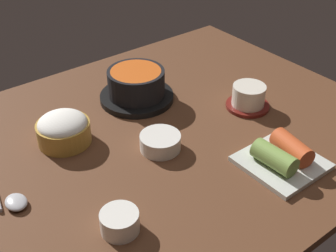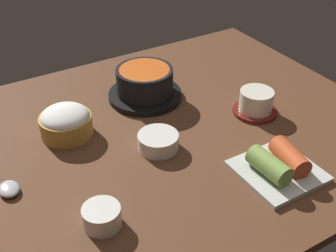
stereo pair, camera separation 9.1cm
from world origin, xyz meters
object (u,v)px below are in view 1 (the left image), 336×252
(banchan_cup_center, at_px, (160,142))
(spoon, at_px, (9,197))
(tea_cup_with_saucer, at_px, (248,97))
(rice_bowl, at_px, (63,129))
(side_bowl_near, at_px, (120,221))
(stone_pot, at_px, (136,86))
(kimchi_plate, at_px, (282,157))

(banchan_cup_center, bearing_deg, spoon, 171.35)
(tea_cup_with_saucer, distance_m, spoon, 0.55)
(rice_bowl, distance_m, side_bowl_near, 0.27)
(banchan_cup_center, relative_size, spoon, 0.50)
(stone_pot, relative_size, rice_bowl, 1.59)
(rice_bowl, bearing_deg, stone_pot, 12.60)
(rice_bowl, bearing_deg, kimchi_plate, -47.69)
(kimchi_plate, bearing_deg, stone_pot, 102.42)
(rice_bowl, bearing_deg, banchan_cup_center, -44.76)
(stone_pot, relative_size, banchan_cup_center, 2.10)
(stone_pot, relative_size, tea_cup_with_saucer, 1.74)
(banchan_cup_center, bearing_deg, rice_bowl, 135.24)
(tea_cup_with_saucer, bearing_deg, stone_pot, 134.64)
(stone_pot, height_order, tea_cup_with_saucer, stone_pot)
(tea_cup_with_saucer, height_order, banchan_cup_center, tea_cup_with_saucer)
(rice_bowl, xyz_separation_m, kimchi_plate, (0.29, -0.32, -0.01))
(banchan_cup_center, distance_m, spoon, 0.30)
(banchan_cup_center, bearing_deg, kimchi_plate, -50.12)
(stone_pot, height_order, rice_bowl, stone_pot)
(banchan_cup_center, relative_size, side_bowl_near, 1.29)
(spoon, bearing_deg, banchan_cup_center, -8.65)
(kimchi_plate, distance_m, side_bowl_near, 0.34)
(rice_bowl, height_order, kimchi_plate, rice_bowl)
(rice_bowl, distance_m, banchan_cup_center, 0.20)
(side_bowl_near, bearing_deg, rice_bowl, 81.50)
(banchan_cup_center, bearing_deg, tea_cup_with_saucer, 0.57)
(spoon, bearing_deg, stone_pot, 21.09)
(rice_bowl, height_order, spoon, rice_bowl)
(rice_bowl, distance_m, kimchi_plate, 0.43)
(stone_pot, xyz_separation_m, kimchi_plate, (0.08, -0.37, -0.02))
(banchan_cup_center, relative_size, kimchi_plate, 0.58)
(rice_bowl, relative_size, spoon, 0.66)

